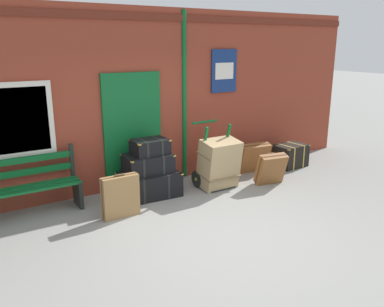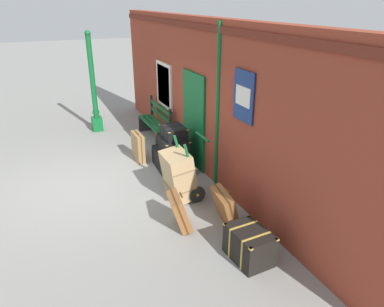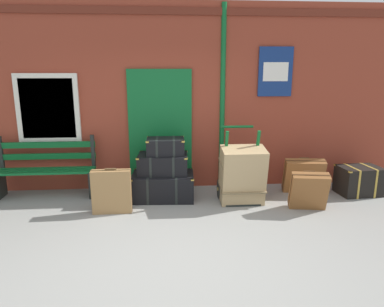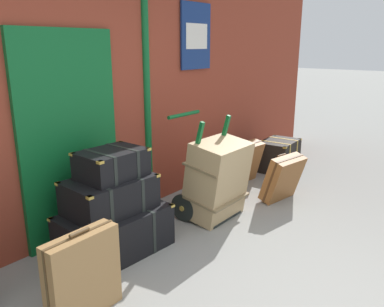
% 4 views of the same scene
% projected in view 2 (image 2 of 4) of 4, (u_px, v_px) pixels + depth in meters
% --- Properties ---
extents(ground_plane, '(60.00, 60.00, 0.00)m').
position_uv_depth(ground_plane, '(88.00, 186.00, 7.39)').
color(ground_plane, gray).
extents(brick_facade, '(10.40, 0.35, 3.20)m').
position_uv_depth(brick_facade, '(203.00, 96.00, 7.74)').
color(brick_facade, brown).
rests_on(brick_facade, ground).
extents(lamp_post, '(0.28, 0.28, 2.77)m').
position_uv_depth(lamp_post, '(94.00, 95.00, 10.14)').
color(lamp_post, '#0F5B28').
rests_on(lamp_post, ground).
extents(platform_bench, '(1.60, 0.43, 1.01)m').
position_uv_depth(platform_bench, '(156.00, 123.00, 9.76)').
color(platform_bench, '#0F5B28').
rests_on(platform_bench, ground).
extents(steamer_trunk_base, '(1.05, 0.71, 0.43)m').
position_uv_depth(steamer_trunk_base, '(171.00, 160.00, 8.10)').
color(steamer_trunk_base, black).
rests_on(steamer_trunk_base, ground).
extents(steamer_trunk_middle, '(0.84, 0.60, 0.33)m').
position_uv_depth(steamer_trunk_middle, '(173.00, 144.00, 7.97)').
color(steamer_trunk_middle, black).
rests_on(steamer_trunk_middle, steamer_trunk_base).
extents(steamer_trunk_top, '(0.62, 0.46, 0.27)m').
position_uv_depth(steamer_trunk_top, '(174.00, 132.00, 7.82)').
color(steamer_trunk_top, black).
rests_on(steamer_trunk_top, steamer_trunk_middle).
extents(porters_trolley, '(0.71, 0.67, 1.18)m').
position_uv_depth(porters_trolley, '(187.00, 182.00, 6.97)').
color(porters_trolley, black).
rests_on(porters_trolley, ground).
extents(large_brown_trunk, '(0.70, 0.56, 0.93)m').
position_uv_depth(large_brown_trunk, '(178.00, 175.00, 6.82)').
color(large_brown_trunk, tan).
rests_on(large_brown_trunk, ground).
extents(suitcase_charcoal, '(0.70, 0.41, 0.63)m').
position_uv_depth(suitcase_charcoal, '(226.00, 208.00, 6.05)').
color(suitcase_charcoal, brown).
rests_on(suitcase_charcoal, ground).
extents(suitcase_caramel, '(0.59, 0.17, 0.69)m').
position_uv_depth(suitcase_caramel, '(138.00, 147.00, 8.49)').
color(suitcase_caramel, olive).
rests_on(suitcase_caramel, ground).
extents(suitcase_beige, '(0.59, 0.43, 0.61)m').
position_uv_depth(suitcase_beige, '(179.00, 211.00, 5.96)').
color(suitcase_beige, brown).
rests_on(suitcase_beige, ground).
extents(corner_trunk, '(0.72, 0.53, 0.49)m').
position_uv_depth(corner_trunk, '(249.00, 245.00, 5.25)').
color(corner_trunk, black).
rests_on(corner_trunk, ground).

